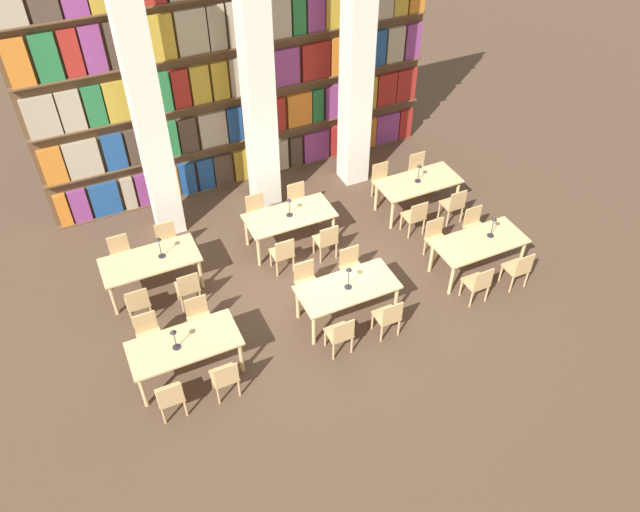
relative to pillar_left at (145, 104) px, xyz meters
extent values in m
plane|color=#4C3828|center=(2.26, -2.86, -3.00)|extent=(40.00, 40.00, 0.00)
cube|color=brown|center=(2.26, 1.09, -0.25)|extent=(9.06, 0.06, 5.50)
cube|color=brown|center=(2.26, 1.09, -2.98)|extent=(9.06, 0.35, 0.03)
cube|color=orange|center=(-2.05, 1.05, -2.57)|extent=(0.25, 0.20, 0.80)
cube|color=#84387A|center=(-1.69, 1.05, -2.57)|extent=(0.37, 0.20, 0.80)
cube|color=navy|center=(-1.14, 1.05, -2.57)|extent=(0.62, 0.20, 0.80)
cube|color=tan|center=(-0.62, 1.05, -2.57)|extent=(0.26, 0.20, 0.80)
cube|color=#84387A|center=(-0.14, 1.05, -2.57)|extent=(0.59, 0.20, 0.80)
cube|color=orange|center=(0.36, 1.05, -2.57)|extent=(0.33, 0.20, 0.80)
cube|color=navy|center=(0.73, 1.05, -2.57)|extent=(0.36, 0.20, 0.80)
cube|color=navy|center=(1.17, 1.05, -2.57)|extent=(0.37, 0.20, 0.80)
cube|color=#47382D|center=(1.60, 1.05, -2.57)|extent=(0.43, 0.20, 0.80)
cube|color=#B7932D|center=(2.15, 1.05, -2.57)|extent=(0.53, 0.20, 0.80)
cube|color=#84387A|center=(2.60, 1.05, -2.57)|extent=(0.29, 0.20, 0.80)
cube|color=tan|center=(3.00, 1.05, -2.57)|extent=(0.47, 0.20, 0.80)
cube|color=#47382D|center=(3.46, 1.05, -2.57)|extent=(0.30, 0.20, 0.80)
cube|color=#84387A|center=(4.01, 1.05, -2.57)|extent=(0.66, 0.20, 0.80)
cube|color=maroon|center=(4.76, 1.05, -2.57)|extent=(0.67, 0.20, 0.80)
cube|color=orange|center=(5.40, 1.05, -2.57)|extent=(0.57, 0.20, 0.80)
cube|color=#84387A|center=(6.03, 1.05, -2.57)|extent=(0.65, 0.20, 0.80)
cube|color=maroon|center=(6.56, 1.05, -2.57)|extent=(0.35, 0.20, 0.80)
cube|color=brown|center=(2.26, 1.09, -1.89)|extent=(9.06, 0.35, 0.03)
cube|color=orange|center=(-1.95, 1.05, -1.46)|extent=(0.45, 0.20, 0.82)
cube|color=tan|center=(-1.35, 1.05, -1.46)|extent=(0.70, 0.20, 0.82)
cube|color=navy|center=(-0.70, 1.05, -1.46)|extent=(0.44, 0.20, 0.82)
cube|color=#47382D|center=(-0.21, 1.05, -1.46)|extent=(0.43, 0.20, 0.82)
cube|color=tan|center=(0.19, 1.05, -1.46)|extent=(0.30, 0.20, 0.82)
cube|color=#236B38|center=(0.53, 1.05, -1.46)|extent=(0.29, 0.20, 0.82)
cube|color=#47382D|center=(0.91, 1.05, -1.46)|extent=(0.39, 0.20, 0.82)
cube|color=tan|center=(1.48, 1.05, -1.46)|extent=(0.62, 0.20, 0.82)
cube|color=navy|center=(1.99, 1.05, -1.46)|extent=(0.34, 0.20, 0.82)
cube|color=maroon|center=(2.51, 1.05, -1.46)|extent=(0.63, 0.20, 0.82)
cube|color=maroon|center=(3.03, 1.05, -1.46)|extent=(0.36, 0.20, 0.82)
cube|color=orange|center=(3.59, 1.05, -1.46)|extent=(0.61, 0.20, 0.82)
cube|color=#236B38|center=(4.05, 1.05, -1.46)|extent=(0.27, 0.20, 0.82)
cube|color=#84387A|center=(4.43, 1.05, -1.46)|extent=(0.33, 0.20, 0.82)
cube|color=tan|center=(4.81, 1.05, -1.46)|extent=(0.30, 0.20, 0.82)
cube|color=#B7932D|center=(5.32, 1.05, -1.46)|extent=(0.62, 0.20, 0.82)
cube|color=maroon|center=(5.92, 1.05, -1.46)|extent=(0.51, 0.20, 0.82)
cube|color=maroon|center=(6.47, 1.05, -1.46)|extent=(0.54, 0.20, 0.82)
cube|color=brown|center=(2.26, 1.09, -0.78)|extent=(9.06, 0.35, 0.03)
cube|color=tan|center=(-1.86, 1.05, -0.35)|extent=(0.62, 0.20, 0.85)
cube|color=tan|center=(-1.30, 1.05, -0.35)|extent=(0.44, 0.20, 0.85)
cube|color=#236B38|center=(-0.85, 1.05, -0.35)|extent=(0.37, 0.20, 0.85)
cube|color=#B7932D|center=(-0.29, 1.05, -0.35)|extent=(0.67, 0.20, 0.85)
cube|color=#236B38|center=(0.40, 1.05, -0.35)|extent=(0.62, 0.20, 0.85)
cube|color=maroon|center=(0.91, 1.05, -0.35)|extent=(0.35, 0.20, 0.85)
cube|color=#B7932D|center=(1.34, 1.05, -0.35)|extent=(0.40, 0.20, 0.85)
cube|color=#B7932D|center=(1.77, 1.05, -0.35)|extent=(0.35, 0.20, 0.85)
cube|color=tan|center=(2.19, 1.05, -0.35)|extent=(0.40, 0.20, 0.85)
cube|color=maroon|center=(2.65, 1.05, -0.35)|extent=(0.44, 0.20, 0.85)
cube|color=#84387A|center=(3.27, 1.05, -0.35)|extent=(0.66, 0.20, 0.85)
cube|color=maroon|center=(4.01, 1.05, -0.35)|extent=(0.67, 0.20, 0.85)
cube|color=orange|center=(4.53, 1.05, -0.35)|extent=(0.25, 0.20, 0.85)
cube|color=#236B38|center=(4.96, 1.05, -0.35)|extent=(0.54, 0.20, 0.85)
cube|color=navy|center=(5.53, 1.05, -0.35)|extent=(0.53, 0.20, 0.85)
cube|color=tan|center=(6.07, 1.05, -0.35)|extent=(0.45, 0.20, 0.85)
cube|color=#84387A|center=(6.54, 1.05, -0.35)|extent=(0.39, 0.20, 0.85)
cube|color=brown|center=(2.26, 1.09, 0.32)|extent=(9.06, 0.35, 0.03)
cube|color=orange|center=(-1.96, 1.05, 0.79)|extent=(0.44, 0.20, 0.91)
cube|color=#236B38|center=(-1.45, 1.05, 0.79)|extent=(0.44, 0.20, 0.91)
cube|color=maroon|center=(-1.00, 1.05, 0.79)|extent=(0.33, 0.20, 0.91)
cube|color=#84387A|center=(-0.60, 1.05, 0.79)|extent=(0.39, 0.20, 0.91)
cube|color=#47382D|center=(-0.01, 1.05, 0.79)|extent=(0.64, 0.20, 0.91)
cube|color=#B7932D|center=(0.65, 1.05, 0.79)|extent=(0.59, 0.20, 0.91)
cube|color=tan|center=(1.31, 1.05, 0.79)|extent=(0.62, 0.20, 0.91)
cube|color=tan|center=(1.83, 1.05, 0.79)|extent=(0.35, 0.20, 0.91)
cube|color=tan|center=(2.40, 1.05, 0.79)|extent=(0.68, 0.20, 0.91)
cube|color=tan|center=(3.12, 1.05, 0.79)|extent=(0.62, 0.20, 0.91)
cube|color=#236B38|center=(3.63, 1.05, 0.79)|extent=(0.29, 0.20, 0.91)
cube|color=#84387A|center=(4.02, 1.05, 0.79)|extent=(0.40, 0.20, 0.91)
cube|color=#B7932D|center=(4.42, 1.05, 0.79)|extent=(0.34, 0.20, 0.91)
cube|color=orange|center=(4.90, 1.05, 0.79)|extent=(0.55, 0.20, 0.91)
cube|color=tan|center=(-1.86, 1.05, 1.84)|extent=(0.62, 0.20, 0.82)
cube|color=silver|center=(0.00, 0.00, 0.00)|extent=(0.57, 0.57, 6.00)
cube|color=silver|center=(2.26, 0.00, 0.00)|extent=(0.57, 0.57, 6.00)
cube|color=silver|center=(4.51, 0.00, 0.00)|extent=(0.57, 0.57, 6.00)
cube|color=tan|center=(-0.74, -4.04, -2.24)|extent=(1.84, 0.87, 0.04)
cylinder|color=tan|center=(-1.58, -4.40, -2.63)|extent=(0.07, 0.07, 0.74)
cylinder|color=tan|center=(0.11, -4.40, -2.63)|extent=(0.07, 0.07, 0.74)
cylinder|color=tan|center=(-1.58, -3.68, -2.63)|extent=(0.07, 0.07, 0.74)
cylinder|color=tan|center=(0.11, -3.68, -2.63)|extent=(0.07, 0.07, 0.74)
cylinder|color=tan|center=(-1.39, -4.53, -2.79)|extent=(0.04, 0.04, 0.42)
cylinder|color=tan|center=(-1.03, -4.53, -2.79)|extent=(0.04, 0.04, 0.42)
cylinder|color=tan|center=(-1.39, -4.87, -2.79)|extent=(0.04, 0.04, 0.42)
cylinder|color=tan|center=(-1.03, -4.87, -2.79)|extent=(0.04, 0.04, 0.42)
cube|color=tan|center=(-1.21, -4.70, -2.56)|extent=(0.42, 0.40, 0.04)
cube|color=tan|center=(-1.21, -4.88, -2.33)|extent=(0.40, 0.03, 0.42)
cylinder|color=tan|center=(-1.03, -3.55, -2.79)|extent=(0.04, 0.04, 0.42)
cylinder|color=tan|center=(-1.39, -3.55, -2.79)|extent=(0.04, 0.04, 0.42)
cylinder|color=tan|center=(-1.03, -3.21, -2.79)|extent=(0.04, 0.04, 0.42)
cylinder|color=tan|center=(-1.39, -3.21, -2.79)|extent=(0.04, 0.04, 0.42)
cube|color=tan|center=(-1.21, -3.38, -2.56)|extent=(0.42, 0.40, 0.04)
cube|color=tan|center=(-1.21, -3.20, -2.33)|extent=(0.40, 0.03, 0.42)
cylinder|color=tan|center=(-0.47, -4.53, -2.79)|extent=(0.04, 0.04, 0.42)
cylinder|color=tan|center=(-0.11, -4.53, -2.79)|extent=(0.04, 0.04, 0.42)
cylinder|color=tan|center=(-0.47, -4.87, -2.79)|extent=(0.04, 0.04, 0.42)
cylinder|color=tan|center=(-0.11, -4.87, -2.79)|extent=(0.04, 0.04, 0.42)
cube|color=tan|center=(-0.29, -4.70, -2.56)|extent=(0.42, 0.40, 0.04)
cube|color=tan|center=(-0.29, -4.88, -2.33)|extent=(0.40, 0.03, 0.42)
cylinder|color=tan|center=(-0.11, -3.55, -2.79)|extent=(0.04, 0.04, 0.42)
cylinder|color=tan|center=(-0.47, -3.55, -2.79)|extent=(0.04, 0.04, 0.42)
cylinder|color=tan|center=(-0.11, -3.21, -2.79)|extent=(0.04, 0.04, 0.42)
cylinder|color=tan|center=(-0.47, -3.21, -2.79)|extent=(0.04, 0.04, 0.42)
cube|color=tan|center=(-0.29, -3.38, -2.56)|extent=(0.42, 0.40, 0.04)
cube|color=tan|center=(-0.29, -3.20, -2.33)|extent=(0.40, 0.03, 0.42)
cylinder|color=#232328|center=(-0.87, -4.08, -2.21)|extent=(0.14, 0.14, 0.01)
cylinder|color=#232328|center=(-0.87, -4.08, -2.03)|extent=(0.02, 0.02, 0.35)
cone|color=#232328|center=(-0.87, -4.08, -1.82)|extent=(0.11, 0.11, 0.07)
cube|color=tan|center=(2.32, -4.01, -2.24)|extent=(1.84, 0.87, 0.04)
cylinder|color=tan|center=(1.48, -4.37, -2.63)|extent=(0.07, 0.07, 0.74)
cylinder|color=tan|center=(3.17, -4.37, -2.63)|extent=(0.07, 0.07, 0.74)
cylinder|color=tan|center=(1.48, -3.65, -2.63)|extent=(0.07, 0.07, 0.74)
cylinder|color=tan|center=(3.17, -3.65, -2.63)|extent=(0.07, 0.07, 0.74)
cylinder|color=tan|center=(1.65, -4.50, -2.79)|extent=(0.04, 0.04, 0.42)
cylinder|color=tan|center=(2.01, -4.50, -2.79)|extent=(0.04, 0.04, 0.42)
cylinder|color=tan|center=(1.65, -4.84, -2.79)|extent=(0.04, 0.04, 0.42)
cylinder|color=tan|center=(2.01, -4.84, -2.79)|extent=(0.04, 0.04, 0.42)
cube|color=tan|center=(1.83, -4.67, -2.56)|extent=(0.42, 0.40, 0.04)
cube|color=tan|center=(1.83, -4.85, -2.33)|extent=(0.40, 0.03, 0.42)
cylinder|color=tan|center=(2.01, -3.52, -2.79)|extent=(0.04, 0.04, 0.42)
cylinder|color=tan|center=(1.65, -3.52, -2.79)|extent=(0.04, 0.04, 0.42)
cylinder|color=tan|center=(2.01, -3.18, -2.79)|extent=(0.04, 0.04, 0.42)
cylinder|color=tan|center=(1.65, -3.18, -2.79)|extent=(0.04, 0.04, 0.42)
cube|color=tan|center=(1.83, -3.35, -2.56)|extent=(0.42, 0.40, 0.04)
cube|color=tan|center=(1.83, -3.17, -2.33)|extent=(0.40, 0.03, 0.42)
cylinder|color=tan|center=(2.61, -4.50, -2.79)|extent=(0.04, 0.04, 0.42)
cylinder|color=tan|center=(2.97, -4.50, -2.79)|extent=(0.04, 0.04, 0.42)
cylinder|color=tan|center=(2.61, -4.84, -2.79)|extent=(0.04, 0.04, 0.42)
cylinder|color=tan|center=(2.97, -4.84, -2.79)|extent=(0.04, 0.04, 0.42)
cube|color=tan|center=(2.79, -4.67, -2.56)|extent=(0.42, 0.40, 0.04)
cube|color=tan|center=(2.79, -4.85, -2.33)|extent=(0.40, 0.03, 0.42)
cylinder|color=tan|center=(2.97, -3.52, -2.79)|extent=(0.04, 0.04, 0.42)
cylinder|color=tan|center=(2.61, -3.52, -2.79)|extent=(0.04, 0.04, 0.42)
cylinder|color=tan|center=(2.97, -3.18, -2.79)|extent=(0.04, 0.04, 0.42)
cylinder|color=tan|center=(2.61, -3.18, -2.79)|extent=(0.04, 0.04, 0.42)
cube|color=tan|center=(2.79, -3.35, -2.56)|extent=(0.42, 0.40, 0.04)
cube|color=tan|center=(2.79, -3.17, -2.33)|extent=(0.40, 0.03, 0.42)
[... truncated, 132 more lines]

